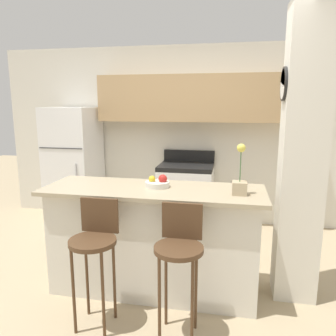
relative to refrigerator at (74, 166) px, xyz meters
name	(u,v)px	position (x,y,z in m)	size (l,w,h in m)	color
ground_plane	(154,289)	(1.58, -1.59, -0.84)	(14.00, 14.00, 0.00)	tan
wall_back	(191,121)	(1.67, 0.34, 0.65)	(5.60, 0.38, 2.55)	silver
pillar_right	(302,158)	(2.86, -1.42, 0.44)	(0.38, 0.32, 2.55)	silver
counter_bar	(154,239)	(1.58, -1.59, -0.34)	(1.98, 0.68, 0.99)	silver
refrigerator	(74,166)	(0.00, 0.00, 0.00)	(0.66, 0.73, 1.69)	white
stove_range	(186,196)	(1.65, 0.06, -0.38)	(0.74, 0.63, 1.07)	white
bar_stool_left	(95,243)	(1.25, -2.15, -0.17)	(0.36, 0.36, 1.01)	#4C331E
bar_stool_right	(179,251)	(1.91, -2.15, -0.17)	(0.36, 0.36, 1.01)	#4C331E
orchid_vase	(240,181)	(2.34, -1.65, 0.26)	(0.12, 0.12, 0.43)	tan
fruit_bowl	(158,183)	(1.61, -1.54, 0.19)	(0.22, 0.22, 0.12)	silver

